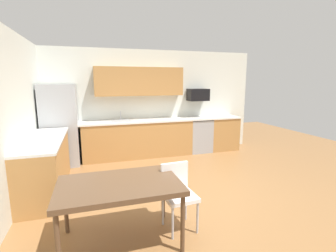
{
  "coord_description": "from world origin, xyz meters",
  "views": [
    {
      "loc": [
        -1.49,
        -3.76,
        1.92
      ],
      "look_at": [
        0.0,
        1.0,
        1.0
      ],
      "focal_mm": 26.4,
      "sensor_mm": 36.0,
      "label": 1
    }
  ],
  "objects_px": {
    "dining_table": "(120,188)",
    "chair_near_table": "(178,190)",
    "microwave": "(198,95)",
    "refrigerator": "(60,125)",
    "oven_range": "(199,135)"
  },
  "relations": [
    {
      "from": "dining_table",
      "to": "chair_near_table",
      "type": "xyz_separation_m",
      "value": [
        0.76,
        0.11,
        -0.19
      ]
    },
    {
      "from": "microwave",
      "to": "chair_near_table",
      "type": "distance_m",
      "value": 3.89
    },
    {
      "from": "microwave",
      "to": "refrigerator",
      "type": "bearing_deg",
      "value": -177.03
    },
    {
      "from": "oven_range",
      "to": "chair_near_table",
      "type": "relative_size",
      "value": 1.07
    },
    {
      "from": "oven_range",
      "to": "microwave",
      "type": "distance_m",
      "value": 1.09
    },
    {
      "from": "microwave",
      "to": "dining_table",
      "type": "xyz_separation_m",
      "value": [
        -2.51,
        -3.43,
        -0.85
      ]
    },
    {
      "from": "microwave",
      "to": "dining_table",
      "type": "bearing_deg",
      "value": -126.19
    },
    {
      "from": "refrigerator",
      "to": "dining_table",
      "type": "xyz_separation_m",
      "value": [
        0.96,
        -3.25,
        -0.23
      ]
    },
    {
      "from": "refrigerator",
      "to": "dining_table",
      "type": "distance_m",
      "value": 3.4
    },
    {
      "from": "refrigerator",
      "to": "oven_range",
      "type": "bearing_deg",
      "value": 1.32
    },
    {
      "from": "oven_range",
      "to": "chair_near_table",
      "type": "distance_m",
      "value": 3.67
    },
    {
      "from": "microwave",
      "to": "chair_near_table",
      "type": "height_order",
      "value": "microwave"
    },
    {
      "from": "oven_range",
      "to": "dining_table",
      "type": "distance_m",
      "value": 4.18
    },
    {
      "from": "refrigerator",
      "to": "chair_near_table",
      "type": "height_order",
      "value": "refrigerator"
    },
    {
      "from": "refrigerator",
      "to": "microwave",
      "type": "height_order",
      "value": "refrigerator"
    }
  ]
}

